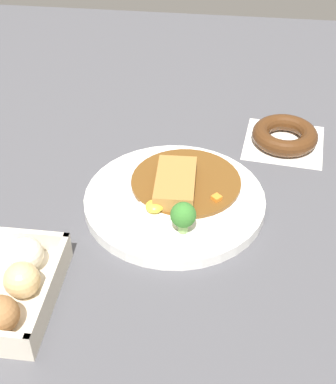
# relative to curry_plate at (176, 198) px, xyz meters

# --- Properties ---
(ground_plane) EXTENTS (1.60, 1.60, 0.00)m
(ground_plane) POSITION_rel_curry_plate_xyz_m (-0.03, 0.05, -0.01)
(ground_plane) COLOR #4C4C51
(curry_plate) EXTENTS (0.28, 0.28, 0.07)m
(curry_plate) POSITION_rel_curry_plate_xyz_m (0.00, 0.00, 0.00)
(curry_plate) COLOR white
(curry_plate) RESTS_ON ground_plane
(donut_box) EXTENTS (0.17, 0.15, 0.06)m
(donut_box) POSITION_rel_curry_plate_xyz_m (-0.22, 0.20, 0.01)
(donut_box) COLOR beige
(donut_box) RESTS_ON ground_plane
(chocolate_ring_donut) EXTENTS (0.15, 0.15, 0.03)m
(chocolate_ring_donut) POSITION_rel_curry_plate_xyz_m (0.19, -0.17, 0.00)
(chocolate_ring_donut) COLOR white
(chocolate_ring_donut) RESTS_ON ground_plane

